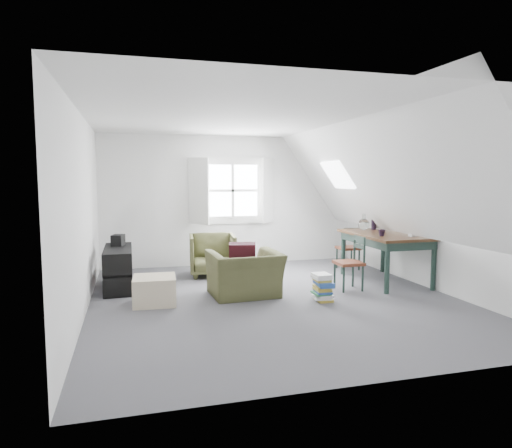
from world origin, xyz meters
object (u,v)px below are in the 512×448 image
object	(u,v)px
dining_chair_far	(349,247)
media_shelf	(118,271)
armchair_far	(213,275)
dining_table	(385,240)
magazine_stack	(323,287)
dining_chair_near	(351,262)
armchair_near	(245,296)
ottoman	(155,290)

from	to	relation	value
dining_chair_far	media_shelf	size ratio (longest dim) A/B	0.65
armchair_far	dining_chair_far	world-z (taller)	dining_chair_far
dining_table	magazine_stack	distance (m)	1.74
armchair_far	dining_table	distance (m)	2.99
dining_chair_far	media_shelf	world-z (taller)	dining_chair_far
armchair_far	magazine_stack	xyz separation A→B (m)	(1.17, -2.06, 0.19)
dining_chair_far	magazine_stack	world-z (taller)	dining_chair_far
dining_chair_far	dining_chair_near	bearing A→B (deg)	72.83
armchair_near	dining_table	world-z (taller)	dining_table
dining_table	dining_chair_near	size ratio (longest dim) A/B	1.95
dining_table	dining_chair_far	bearing A→B (deg)	96.11
armchair_near	armchair_far	distance (m)	1.53
ottoman	dining_table	world-z (taller)	dining_table
armchair_far	dining_chair_far	bearing A→B (deg)	2.20
dining_chair_far	dining_chair_near	distance (m)	1.55
ottoman	magazine_stack	distance (m)	2.30
armchair_far	ottoman	world-z (taller)	ottoman
armchair_near	magazine_stack	world-z (taller)	magazine_stack
dining_chair_near	media_shelf	size ratio (longest dim) A/B	0.67
armchair_near	ottoman	bearing A→B (deg)	0.23
dining_table	dining_chair_near	world-z (taller)	dining_chair_near
armchair_far	media_shelf	size ratio (longest dim) A/B	0.65
armchair_far	media_shelf	distance (m)	1.69
media_shelf	armchair_near	bearing A→B (deg)	-23.54
media_shelf	dining_chair_far	bearing A→B (deg)	9.84
dining_chair_near	dining_table	bearing A→B (deg)	133.75
armchair_near	armchair_far	bearing A→B (deg)	-85.69
armchair_near	dining_table	size ratio (longest dim) A/B	0.62
media_shelf	dining_table	bearing A→B (deg)	-4.70
armchair_far	dining_chair_near	world-z (taller)	dining_chair_near
ottoman	dining_chair_far	world-z (taller)	dining_chair_far
media_shelf	magazine_stack	xyz separation A→B (m)	(2.73, -1.46, -0.09)
dining_chair_near	magazine_stack	bearing A→B (deg)	-33.48
dining_table	magazine_stack	xyz separation A→B (m)	(-1.45, -0.81, -0.50)
ottoman	dining_chair_near	xyz separation A→B (m)	(2.92, 0.02, 0.24)
armchair_near	armchair_far	xyz separation A→B (m)	(-0.20, 1.52, 0.00)
armchair_far	dining_chair_far	size ratio (longest dim) A/B	1.00
dining_table	media_shelf	world-z (taller)	dining_table
armchair_near	dining_chair_near	world-z (taller)	dining_chair_near
magazine_stack	media_shelf	bearing A→B (deg)	151.89
armchair_far	dining_chair_near	bearing A→B (deg)	-34.14
armchair_far	dining_table	world-z (taller)	dining_table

